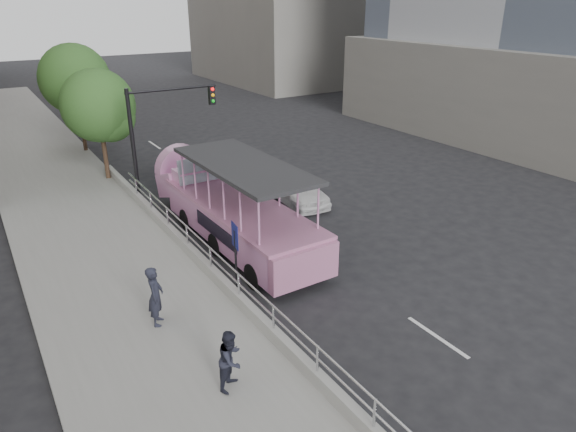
# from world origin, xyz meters

# --- Properties ---
(ground) EXTENTS (160.00, 160.00, 0.00)m
(ground) POSITION_xyz_m (0.00, 0.00, 0.00)
(ground) COLOR black
(sidewalk) EXTENTS (5.50, 80.00, 0.30)m
(sidewalk) POSITION_xyz_m (-5.75, 10.00, 0.15)
(sidewalk) COLOR gray
(sidewalk) RESTS_ON ground
(kerb_wall) EXTENTS (0.24, 30.00, 0.36)m
(kerb_wall) POSITION_xyz_m (-3.12, 2.00, 0.48)
(kerb_wall) COLOR #A3A49E
(kerb_wall) RESTS_ON sidewalk
(guardrail) EXTENTS (0.07, 22.00, 0.71)m
(guardrail) POSITION_xyz_m (-3.12, 2.00, 1.14)
(guardrail) COLOR silver
(guardrail) RESTS_ON kerb_wall
(duck_boat) EXTENTS (2.73, 10.28, 3.40)m
(duck_boat) POSITION_xyz_m (-1.02, 6.97, 1.26)
(duck_boat) COLOR black
(duck_boat) RESTS_ON ground
(car) EXTENTS (2.07, 4.34, 1.43)m
(car) POSITION_xyz_m (3.24, 8.73, 0.72)
(car) COLOR silver
(car) RESTS_ON ground
(pedestrian_near) EXTENTS (0.67, 0.77, 1.77)m
(pedestrian_near) POSITION_xyz_m (-5.49, 2.37, 1.18)
(pedestrian_near) COLOR #212331
(pedestrian_near) RESTS_ON sidewalk
(pedestrian_mid) EXTENTS (0.94, 0.91, 1.52)m
(pedestrian_mid) POSITION_xyz_m (-4.86, -1.01, 1.06)
(pedestrian_mid) COLOR #212331
(pedestrian_mid) RESTS_ON sidewalk
(parking_sign) EXTENTS (0.11, 0.55, 2.46)m
(parking_sign) POSITION_xyz_m (-2.70, 3.00, 1.57)
(parking_sign) COLOR black
(parking_sign) RESTS_ON ground
(traffic_signal) EXTENTS (4.20, 0.32, 5.20)m
(traffic_signal) POSITION_xyz_m (-1.70, 12.50, 3.50)
(traffic_signal) COLOR black
(traffic_signal) RESTS_ON ground
(street_tree_near) EXTENTS (3.52, 3.52, 5.72)m
(street_tree_near) POSITION_xyz_m (-3.30, 15.93, 3.82)
(street_tree_near) COLOR #362218
(street_tree_near) RESTS_ON ground
(street_tree_far) EXTENTS (3.97, 3.97, 6.45)m
(street_tree_far) POSITION_xyz_m (-3.10, 21.93, 4.31)
(street_tree_far) COLOR #362218
(street_tree_far) RESTS_ON ground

